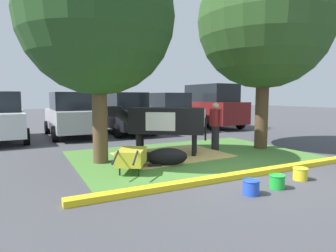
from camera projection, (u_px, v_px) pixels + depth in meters
name	position (u px, v px, depth m)	size (l,w,h in m)	color
ground_plane	(236.00, 172.00, 6.97)	(80.00, 80.00, 0.00)	#424247
grass_island	(192.00, 155.00, 8.94)	(7.06, 4.85, 0.02)	#477A33
curb_yellow	(251.00, 173.00, 6.65)	(8.26, 0.24, 0.12)	yellow
hay_bedding	(172.00, 155.00, 8.91)	(3.20, 2.40, 0.04)	tan
shade_tree_left	(97.00, 18.00, 7.53)	(4.08, 4.08, 5.95)	brown
shade_tree_right	(265.00, 22.00, 9.67)	(4.51, 4.51, 6.62)	#4C3823
cow_holstein	(163.00, 121.00, 8.95)	(2.78, 2.11, 1.52)	black
calf_lying	(166.00, 157.00, 7.58)	(1.33, 0.79, 0.48)	black
person_handler	(216.00, 125.00, 9.72)	(0.34, 0.52, 1.63)	black
wheelbarrow	(132.00, 157.00, 6.89)	(1.17, 1.51, 0.63)	gold
bucket_blue	(251.00, 187.00, 5.37)	(0.33, 0.33, 0.29)	blue
bucket_green	(277.00, 181.00, 5.73)	(0.32, 0.32, 0.28)	green
bucket_yellow	(300.00, 173.00, 6.33)	(0.33, 0.33, 0.27)	yellow
sedan_blue	(71.00, 115.00, 13.18)	(2.10, 4.44, 2.02)	#B7B7BC
sedan_red	(126.00, 113.00, 14.24)	(2.10, 4.44, 2.02)	black
sedan_silver	(169.00, 112.00, 15.74)	(2.10, 4.44, 2.02)	silver
suv_black	(211.00, 106.00, 16.91)	(2.21, 4.64, 2.52)	maroon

